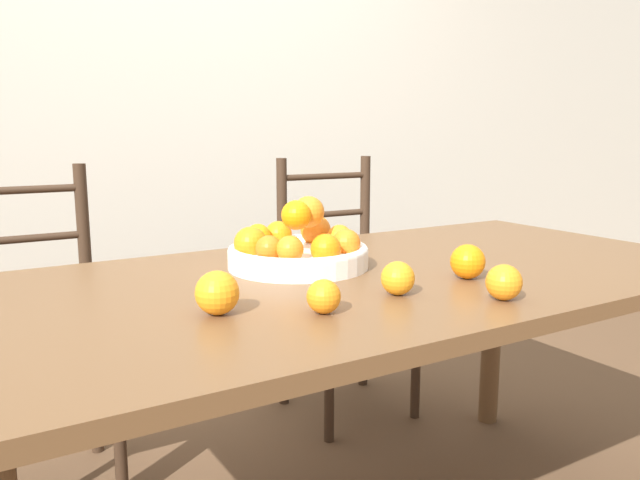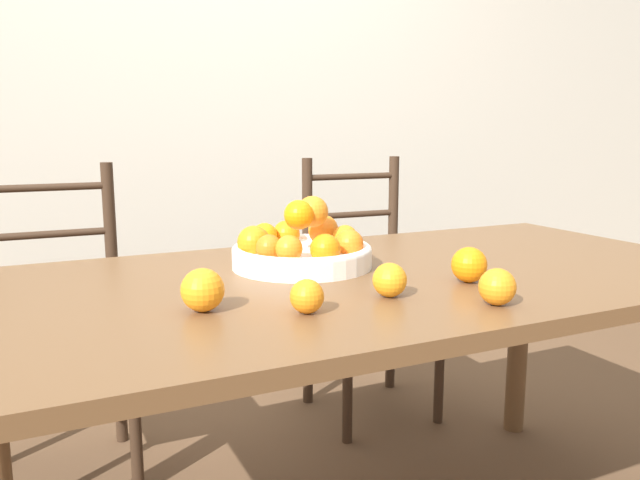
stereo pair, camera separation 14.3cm
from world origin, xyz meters
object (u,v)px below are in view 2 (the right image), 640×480
at_px(chair_right, 367,294).
at_px(chair_left, 57,334).
at_px(orange_loose_4, 390,280).
at_px(fruit_bowl, 302,248).
at_px(orange_loose_3, 469,265).
at_px(orange_loose_2, 497,287).
at_px(orange_loose_0, 203,290).
at_px(orange_loose_1, 307,296).

bearing_deg(chair_right, chair_left, -178.21).
bearing_deg(orange_loose_4, fruit_bowl, 97.95).
bearing_deg(chair_right, orange_loose_3, -104.82).
distance_m(orange_loose_3, chair_right, 1.04).
distance_m(orange_loose_4, chair_left, 1.19).
bearing_deg(orange_loose_2, orange_loose_0, 158.91).
relative_size(orange_loose_2, orange_loose_3, 0.91).
bearing_deg(orange_loose_3, chair_right, 73.39).
xyz_separation_m(orange_loose_2, orange_loose_3, (0.07, 0.17, 0.00)).
distance_m(orange_loose_0, orange_loose_2, 0.56).
relative_size(fruit_bowl, chair_left, 0.35).
bearing_deg(orange_loose_4, chair_right, 62.52).
bearing_deg(chair_left, orange_loose_3, -48.37).
xyz_separation_m(orange_loose_0, orange_loose_4, (0.37, -0.06, -0.01)).
height_order(orange_loose_2, orange_loose_3, orange_loose_3).
xyz_separation_m(orange_loose_3, chair_left, (-0.82, 0.94, -0.33)).
bearing_deg(orange_loose_3, fruit_bowl, 131.71).
xyz_separation_m(orange_loose_0, chair_left, (-0.23, 0.91, -0.33)).
bearing_deg(orange_loose_4, orange_loose_1, -170.51).
bearing_deg(orange_loose_0, orange_loose_3, -3.10).
distance_m(orange_loose_0, chair_left, 0.99).
height_order(chair_left, chair_right, same).
height_order(orange_loose_4, chair_right, chair_right).
relative_size(orange_loose_0, orange_loose_3, 1.03).
height_order(orange_loose_0, orange_loose_1, orange_loose_0).
bearing_deg(orange_loose_2, orange_loose_4, 138.01).
bearing_deg(chair_left, orange_loose_1, -67.83).
relative_size(fruit_bowl, orange_loose_3, 4.35).
relative_size(orange_loose_0, orange_loose_2, 1.13).
xyz_separation_m(fruit_bowl, chair_right, (0.55, 0.64, -0.34)).
height_order(orange_loose_2, chair_right, chair_right).
distance_m(orange_loose_3, orange_loose_4, 0.23).
bearing_deg(chair_left, orange_loose_0, -75.37).
distance_m(orange_loose_0, orange_loose_1, 0.20).
distance_m(orange_loose_1, orange_loose_2, 0.37).
distance_m(orange_loose_0, orange_loose_3, 0.59).
xyz_separation_m(orange_loose_0, orange_loose_3, (0.59, -0.03, -0.00)).
bearing_deg(chair_right, orange_loose_1, -123.22).
relative_size(orange_loose_4, chair_right, 0.07).
relative_size(orange_loose_0, chair_right, 0.08).
xyz_separation_m(orange_loose_0, orange_loose_2, (0.52, -0.20, -0.00)).
height_order(orange_loose_0, orange_loose_2, orange_loose_0).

